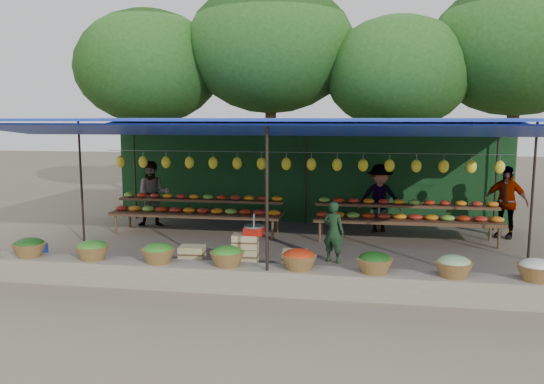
% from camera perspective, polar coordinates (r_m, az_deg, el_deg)
% --- Properties ---
extents(ground, '(60.00, 60.00, 0.00)m').
position_cam_1_polar(ground, '(11.48, 2.02, -6.29)').
color(ground, '#695B4D').
rests_on(ground, ground).
extents(stone_curb, '(10.60, 0.55, 0.40)m').
position_cam_1_polar(stone_curb, '(8.81, -0.36, -9.40)').
color(stone_curb, slate).
rests_on(stone_curb, ground).
extents(stall_canopy, '(10.80, 6.60, 2.82)m').
position_cam_1_polar(stall_canopy, '(11.19, 2.13, 7.22)').
color(stall_canopy, black).
rests_on(stall_canopy, ground).
extents(produce_baskets, '(8.98, 0.58, 0.34)m').
position_cam_1_polar(produce_baskets, '(8.73, -1.01, -7.09)').
color(produce_baskets, brown).
rests_on(produce_baskets, stone_curb).
extents(netting_backdrop, '(10.60, 0.06, 2.50)m').
position_cam_1_polar(netting_backdrop, '(14.34, 3.71, 1.66)').
color(netting_backdrop, '#1C4E24').
rests_on(netting_backdrop, ground).
extents(tree_row, '(16.51, 5.50, 7.12)m').
position_cam_1_polar(tree_row, '(17.25, 6.57, 14.20)').
color(tree_row, '#3E2D16').
rests_on(tree_row, ground).
extents(fruit_table_left, '(4.21, 0.95, 0.93)m').
position_cam_1_polar(fruit_table_left, '(13.19, -7.97, -1.79)').
color(fruit_table_left, '#513720').
rests_on(fruit_table_left, ground).
extents(fruit_table_right, '(4.21, 0.95, 0.93)m').
position_cam_1_polar(fruit_table_right, '(12.63, 14.23, -2.40)').
color(fruit_table_right, '#513720').
rests_on(fruit_table_right, ground).
extents(crate_counter, '(2.37, 0.37, 0.77)m').
position_cam_1_polar(crate_counter, '(9.62, -3.04, -7.23)').
color(crate_counter, tan).
rests_on(crate_counter, ground).
extents(weighing_scale, '(0.36, 0.36, 0.38)m').
position_cam_1_polar(weighing_scale, '(9.45, -1.96, -4.07)').
color(weighing_scale, '#B3170E').
rests_on(weighing_scale, crate_counter).
extents(vendor_seated, '(0.52, 0.45, 1.22)m').
position_cam_1_polar(vendor_seated, '(10.50, 6.63, -4.28)').
color(vendor_seated, '#1A3A1E').
rests_on(vendor_seated, ground).
extents(customer_left, '(0.98, 0.86, 1.71)m').
position_cam_1_polar(customer_left, '(14.16, -12.67, -0.21)').
color(customer_left, slate).
rests_on(customer_left, ground).
extents(customer_mid, '(1.13, 0.70, 1.69)m').
position_cam_1_polar(customer_mid, '(13.46, 11.51, -0.65)').
color(customer_mid, slate).
rests_on(customer_mid, ground).
extents(customer_right, '(1.08, 0.84, 1.71)m').
position_cam_1_polar(customer_right, '(13.69, 23.83, -0.99)').
color(customer_right, slate).
rests_on(customer_right, ground).
extents(blue_crate_back, '(0.61, 0.54, 0.30)m').
position_cam_1_polar(blue_crate_back, '(11.90, -24.32, -5.74)').
color(blue_crate_back, navy).
rests_on(blue_crate_back, ground).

